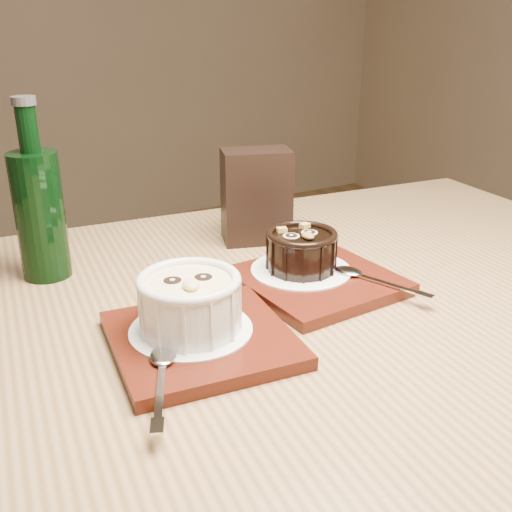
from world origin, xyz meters
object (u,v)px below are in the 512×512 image
(green_bottle, at_px, (39,211))
(ramekin_white, at_px, (190,300))
(tray_right, at_px, (317,281))
(ramekin_dark, at_px, (302,249))
(condiment_stand, at_px, (256,196))
(table, at_px, (270,379))
(tray_left, at_px, (201,340))

(green_bottle, bearing_deg, ramekin_white, -69.91)
(tray_right, distance_m, ramekin_dark, 0.05)
(condiment_stand, distance_m, green_bottle, 0.31)
(table, relative_size, ramekin_dark, 14.01)
(tray_right, bearing_deg, condiment_stand, 84.92)
(ramekin_dark, relative_size, green_bottle, 0.39)
(tray_right, relative_size, ramekin_dark, 1.98)
(condiment_stand, bearing_deg, green_bottle, 175.57)
(tray_left, bearing_deg, green_bottle, 110.50)
(condiment_stand, xyz_separation_m, green_bottle, (-0.31, 0.02, 0.02))
(ramekin_white, bearing_deg, tray_left, -45.68)
(tray_left, height_order, ramekin_white, ramekin_white)
(table, height_order, ramekin_dark, ramekin_dark)
(ramekin_dark, distance_m, green_bottle, 0.34)
(ramekin_white, height_order, green_bottle, green_bottle)
(ramekin_white, relative_size, condiment_stand, 0.77)
(tray_left, bearing_deg, table, 14.10)
(table, xyz_separation_m, ramekin_dark, (0.08, 0.06, 0.14))
(ramekin_dark, bearing_deg, condiment_stand, 83.49)
(ramekin_dark, height_order, condiment_stand, condiment_stand)
(tray_left, relative_size, tray_right, 1.00)
(green_bottle, bearing_deg, tray_left, -69.50)
(tray_left, distance_m, ramekin_white, 0.04)
(table, bearing_deg, condiment_stand, 64.23)
(ramekin_white, bearing_deg, ramekin_dark, 36.42)
(tray_right, bearing_deg, ramekin_white, -166.01)
(tray_left, xyz_separation_m, ramekin_white, (-0.01, 0.01, 0.04))
(tray_left, height_order, tray_right, same)
(ramekin_white, xyz_separation_m, tray_right, (0.20, 0.05, -0.04))
(tray_right, xyz_separation_m, green_bottle, (-0.29, 0.21, 0.08))
(tray_left, xyz_separation_m, tray_right, (0.19, 0.06, 0.00))
(tray_left, height_order, green_bottle, green_bottle)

